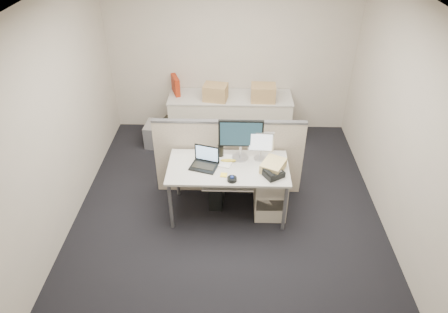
{
  "coord_description": "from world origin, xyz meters",
  "views": [
    {
      "loc": [
        0.05,
        -3.99,
        3.65
      ],
      "look_at": [
        -0.06,
        0.15,
        0.78
      ],
      "focal_mm": 32.0,
      "sensor_mm": 36.0,
      "label": 1
    }
  ],
  "objects_px": {
    "monitor_main": "(241,140)",
    "laptop": "(204,159)",
    "desk": "(228,171)",
    "desk_phone": "(274,174)"
  },
  "relations": [
    {
      "from": "desk",
      "to": "monitor_main",
      "type": "distance_m",
      "value": 0.42
    },
    {
      "from": "desk",
      "to": "laptop",
      "type": "bearing_deg",
      "value": -176.19
    },
    {
      "from": "monitor_main",
      "to": "laptop",
      "type": "bearing_deg",
      "value": -154.98
    },
    {
      "from": "desk",
      "to": "laptop",
      "type": "distance_m",
      "value": 0.35
    },
    {
      "from": "monitor_main",
      "to": "laptop",
      "type": "xyz_separation_m",
      "value": [
        -0.45,
        -0.21,
        -0.15
      ]
    },
    {
      "from": "laptop",
      "to": "desk_phone",
      "type": "bearing_deg",
      "value": 5.92
    },
    {
      "from": "desk",
      "to": "desk_phone",
      "type": "distance_m",
      "value": 0.58
    },
    {
      "from": "desk",
      "to": "laptop",
      "type": "xyz_separation_m",
      "value": [
        -0.3,
        -0.02,
        0.19
      ]
    },
    {
      "from": "monitor_main",
      "to": "laptop",
      "type": "relative_size",
      "value": 1.71
    },
    {
      "from": "desk",
      "to": "desk_phone",
      "type": "bearing_deg",
      "value": -18.23
    }
  ]
}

